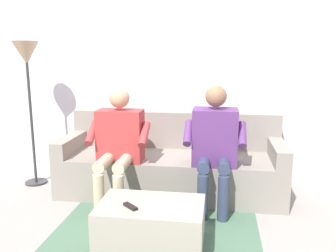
{
  "coord_description": "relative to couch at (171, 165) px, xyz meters",
  "views": [
    {
      "loc": [
        -0.49,
        3.45,
        1.46
      ],
      "look_at": [
        0.0,
        0.11,
        0.76
      ],
      "focal_mm": 37.83,
      "sensor_mm": 36.0,
      "label": 1
    }
  ],
  "objects": [
    {
      "name": "ground_plane",
      "position": [
        0.0,
        0.74,
        -0.29
      ],
      "size": [
        8.0,
        8.0,
        0.0
      ],
      "primitive_type": "plane",
      "color": "gray"
    },
    {
      "name": "back_wall",
      "position": [
        0.0,
        -0.52,
        1.05
      ],
      "size": [
        5.22,
        0.06,
        2.66
      ],
      "primitive_type": "cube",
      "color": "silver",
      "rests_on": "ground"
    },
    {
      "name": "couch",
      "position": [
        0.0,
        0.0,
        0.0
      ],
      "size": [
        2.3,
        0.81,
        0.82
      ],
      "color": "gray",
      "rests_on": "ground"
    },
    {
      "name": "coffee_table",
      "position": [
        0.0,
        1.14,
        -0.11
      ],
      "size": [
        0.8,
        0.51,
        0.34
      ],
      "color": "#A89E8E",
      "rests_on": "ground"
    },
    {
      "name": "person_left_seated",
      "position": [
        -0.46,
        0.35,
        0.37
      ],
      "size": [
        0.57,
        0.53,
        1.17
      ],
      "color": "#5B3370",
      "rests_on": "ground"
    },
    {
      "name": "person_right_seated",
      "position": [
        0.46,
        0.41,
        0.35
      ],
      "size": [
        0.59,
        0.59,
        1.14
      ],
      "color": "#B23838",
      "rests_on": "ground"
    },
    {
      "name": "remote_black",
      "position": [
        0.14,
        1.22,
        0.07
      ],
      "size": [
        0.13,
        0.12,
        0.02
      ],
      "primitive_type": "cube",
      "rotation": [
        0.0,
        0.0,
        5.56
      ],
      "color": "black",
      "rests_on": "coffee_table"
    },
    {
      "name": "remote_white",
      "position": [
        -0.29,
        1.18,
        0.07
      ],
      "size": [
        0.15,
        0.07,
        0.02
      ],
      "primitive_type": "cube",
      "rotation": [
        0.0,
        0.0,
        3.38
      ],
      "color": "white",
      "rests_on": "coffee_table"
    },
    {
      "name": "floor_rug",
      "position": [
        0.0,
        1.01,
        -0.28
      ],
      "size": [
        1.69,
        1.7,
        0.01
      ],
      "primitive_type": "cube",
      "color": "#4C7056",
      "rests_on": "ground"
    },
    {
      "name": "floor_lamp",
      "position": [
        1.56,
        0.01,
        1.05
      ],
      "size": [
        0.28,
        0.28,
        1.58
      ],
      "color": "#2D2D2D",
      "rests_on": "ground"
    }
  ]
}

